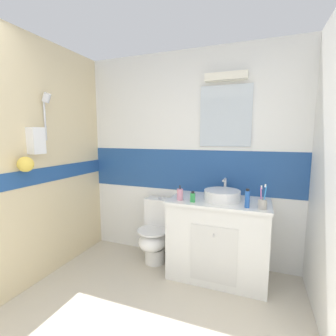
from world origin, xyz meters
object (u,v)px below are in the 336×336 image
toothbrush_cup (262,203)px  soap_dispenser (180,194)px  sink_basin (222,195)px  perfume_flask_small (193,197)px  deodorant_spray_can (247,199)px  toilet (156,233)px

toothbrush_cup → soap_dispenser: size_ratio=1.48×
toothbrush_cup → sink_basin: bearing=155.4°
sink_basin → perfume_flask_small: sink_basin is taller
deodorant_spray_can → perfume_flask_small: deodorant_spray_can is taller
perfume_flask_small → deodorant_spray_can: bearing=-0.1°
sink_basin → deodorant_spray_can: bearing=-36.9°
sink_basin → deodorant_spray_can: (0.26, -0.19, 0.03)m
perfume_flask_small → sink_basin: bearing=36.0°
toilet → deodorant_spray_can: deodorant_spray_can is taller
toilet → perfume_flask_small: 0.79m
sink_basin → soap_dispenser: bearing=-159.3°
toothbrush_cup → soap_dispenser: toothbrush_cup is taller
deodorant_spray_can → toothbrush_cup: bearing=6.3°
toothbrush_cup → deodorant_spray_can: bearing=-173.7°
sink_basin → toothbrush_cup: size_ratio=1.80×
toilet → toothbrush_cup: size_ratio=3.28×
sink_basin → perfume_flask_small: size_ratio=3.71×
toilet → perfume_flask_small: (0.52, -0.23, 0.55)m
toilet → sink_basin: bearing=-2.9°
perfume_flask_small → toothbrush_cup: bearing=1.2°
toilet → toothbrush_cup: bearing=-10.6°
soap_dispenser → deodorant_spray_can: deodorant_spray_can is taller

